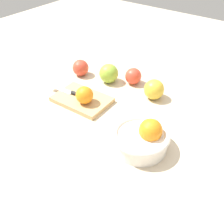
{
  "coord_description": "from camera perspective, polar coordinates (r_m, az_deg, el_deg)",
  "views": [
    {
      "loc": [
        -0.48,
        0.64,
        0.59
      ],
      "look_at": [
        -0.05,
        0.07,
        0.04
      ],
      "focal_mm": 42.49,
      "sensor_mm": 36.0,
      "label": 1
    }
  ],
  "objects": [
    {
      "name": "ground_plane",
      "position": [
        0.99,
        -0.17,
        1.21
      ],
      "size": [
        2.4,
        2.4,
        0.0
      ],
      "primitive_type": "plane",
      "color": "beige"
    },
    {
      "name": "bowl",
      "position": [
        0.81,
        6.46,
        -5.59
      ],
      "size": [
        0.18,
        0.18,
        0.1
      ],
      "color": "white",
      "rests_on": "ground_plane"
    },
    {
      "name": "cutting_board",
      "position": [
        1.02,
        -6.47,
        2.67
      ],
      "size": [
        0.22,
        0.15,
        0.02
      ],
      "primitive_type": "cube",
      "rotation": [
        0.0,
        0.0,
        0.03
      ],
      "color": "tan",
      "rests_on": "ground_plane"
    },
    {
      "name": "orange_on_board",
      "position": [
        0.97,
        -5.94,
        3.64
      ],
      "size": [
        0.07,
        0.07,
        0.07
      ],
      "primitive_type": "sphere",
      "color": "orange",
      "rests_on": "cutting_board"
    },
    {
      "name": "knife",
      "position": [
        1.05,
        -9.11,
        4.29
      ],
      "size": [
        0.16,
        0.03,
        0.01
      ],
      "color": "silver",
      "rests_on": "cutting_board"
    },
    {
      "name": "apple_front_right",
      "position": [
        1.18,
        -6.77,
        9.43
      ],
      "size": [
        0.07,
        0.07,
        0.07
      ],
      "primitive_type": "sphere",
      "color": "#D6422D",
      "rests_on": "ground_plane"
    },
    {
      "name": "apple_front_center",
      "position": [
        1.12,
        4.61,
        7.7
      ],
      "size": [
        0.07,
        0.07,
        0.07
      ],
      "primitive_type": "sphere",
      "color": "#D6422D",
      "rests_on": "ground_plane"
    },
    {
      "name": "apple_front_right_2",
      "position": [
        1.12,
        -0.7,
        8.31
      ],
      "size": [
        0.08,
        0.08,
        0.08
      ],
      "primitive_type": "sphere",
      "color": "#8EB738",
      "rests_on": "ground_plane"
    },
    {
      "name": "apple_front_left",
      "position": [
        1.03,
        9.03,
        4.83
      ],
      "size": [
        0.08,
        0.08,
        0.08
      ],
      "primitive_type": "sphere",
      "color": "gold",
      "rests_on": "ground_plane"
    }
  ]
}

